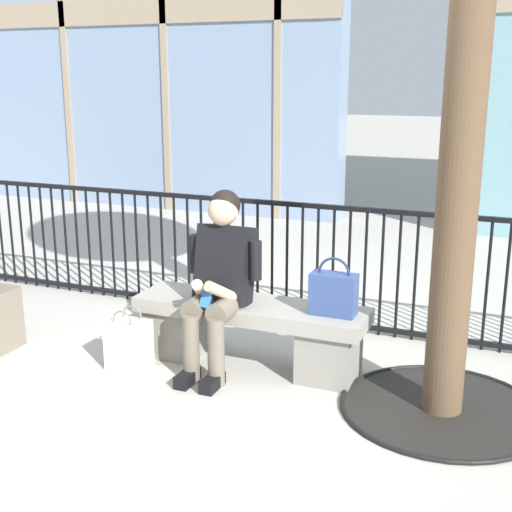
% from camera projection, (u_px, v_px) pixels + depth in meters
% --- Properties ---
extents(ground_plane, '(60.00, 60.00, 0.00)m').
position_uv_depth(ground_plane, '(250.00, 364.00, 4.71)').
color(ground_plane, '#B2ADA3').
extents(stone_bench, '(1.60, 0.44, 0.45)m').
position_uv_depth(stone_bench, '(250.00, 327.00, 4.64)').
color(stone_bench, gray).
rests_on(stone_bench, ground).
extents(seated_person_with_phone, '(0.52, 0.66, 1.21)m').
position_uv_depth(seated_person_with_phone, '(219.00, 276.00, 4.49)').
color(seated_person_with_phone, '#6B6051').
rests_on(seated_person_with_phone, ground).
extents(handbag_on_bench, '(0.29, 0.14, 0.38)m').
position_uv_depth(handbag_on_bench, '(333.00, 293.00, 4.33)').
color(handbag_on_bench, '#33477F').
rests_on(handbag_on_bench, stone_bench).
extents(shopping_bag, '(0.29, 0.17, 0.44)m').
position_uv_depth(shopping_bag, '(129.00, 344.00, 4.59)').
color(shopping_bag, beige).
rests_on(shopping_bag, ground).
extents(plaza_railing, '(8.71, 0.04, 0.99)m').
position_uv_depth(plaza_railing, '(294.00, 263.00, 5.37)').
color(plaza_railing, black).
rests_on(plaza_railing, ground).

